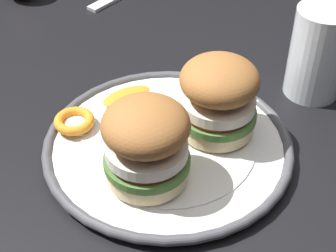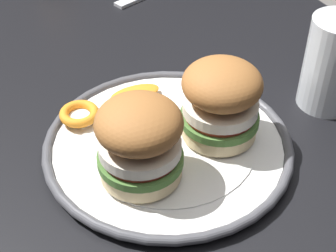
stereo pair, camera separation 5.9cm
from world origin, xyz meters
The scene contains 8 objects.
dining_table centered at (0.00, 0.00, 0.62)m, with size 1.16×0.93×0.72m.
dinner_plate centered at (-0.07, -0.03, 0.73)m, with size 0.31×0.31×0.02m.
sandwich_half_left centered at (-0.08, -0.09, 0.79)m, with size 0.11×0.11×0.10m.
sandwich_half_right centered at (-0.11, 0.02, 0.79)m, with size 0.12×0.12×0.10m.
orange_peel_curled centered at (0.02, 0.05, 0.74)m, with size 0.07×0.07×0.01m.
orange_peel_strip_long centered at (0.03, -0.03, 0.74)m, with size 0.03×0.07×0.01m.
orange_peel_strip_short centered at (-0.04, -0.02, 0.74)m, with size 0.06×0.05×0.01m.
drinking_glass centered at (-0.08, -0.27, 0.78)m, with size 0.08×0.08×0.13m.
Camera 1 is at (-0.47, 0.23, 1.16)m, focal length 54.96 mm.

